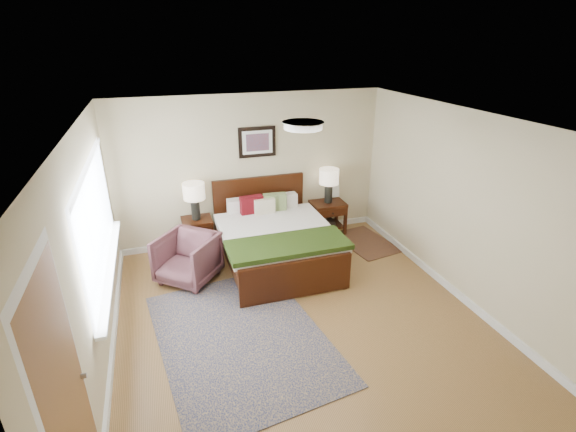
# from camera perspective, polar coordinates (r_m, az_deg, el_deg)

# --- Properties ---
(floor) EXTENTS (5.00, 5.00, 0.00)m
(floor) POSITION_cam_1_polar(r_m,az_deg,el_deg) (5.47, 1.69, -13.93)
(floor) COLOR #8D5F36
(floor) RESTS_ON ground
(back_wall) EXTENTS (4.50, 0.04, 2.50)m
(back_wall) POSITION_cam_1_polar(r_m,az_deg,el_deg) (7.06, -5.00, 6.32)
(back_wall) COLOR #C5B48F
(back_wall) RESTS_ON ground
(front_wall) EXTENTS (4.50, 0.04, 2.50)m
(front_wall) POSITION_cam_1_polar(r_m,az_deg,el_deg) (3.00, 19.42, -21.87)
(front_wall) COLOR #C5B48F
(front_wall) RESTS_ON ground
(left_wall) EXTENTS (0.04, 5.00, 2.50)m
(left_wall) POSITION_cam_1_polar(r_m,az_deg,el_deg) (4.64, -25.43, -5.50)
(left_wall) COLOR #C5B48F
(left_wall) RESTS_ON ground
(right_wall) EXTENTS (0.04, 5.00, 2.50)m
(right_wall) POSITION_cam_1_polar(r_m,az_deg,el_deg) (5.91, 22.90, 1.02)
(right_wall) COLOR #C5B48F
(right_wall) RESTS_ON ground
(ceiling) EXTENTS (4.50, 5.00, 0.02)m
(ceiling) POSITION_cam_1_polar(r_m,az_deg,el_deg) (4.42, 2.09, 12.76)
(ceiling) COLOR white
(ceiling) RESTS_ON back_wall
(window) EXTENTS (0.11, 2.72, 1.32)m
(window) POSITION_cam_1_polar(r_m,az_deg,el_deg) (5.21, -24.34, -0.63)
(window) COLOR silver
(window) RESTS_ON left_wall
(door) EXTENTS (0.06, 1.00, 2.18)m
(door) POSITION_cam_1_polar(r_m,az_deg,el_deg) (3.33, -27.68, -22.44)
(door) COLOR silver
(door) RESTS_ON ground
(ceil_fixture) EXTENTS (0.44, 0.44, 0.08)m
(ceil_fixture) POSITION_cam_1_polar(r_m,az_deg,el_deg) (4.43, 2.08, 12.32)
(ceil_fixture) COLOR white
(ceil_fixture) RESTS_ON ceiling
(bed) EXTENTS (1.70, 2.05, 1.11)m
(bed) POSITION_cam_1_polar(r_m,az_deg,el_deg) (6.44, -1.80, -2.41)
(bed) COLOR #351608
(bed) RESTS_ON ground
(wall_art) EXTENTS (0.62, 0.05, 0.50)m
(wall_art) POSITION_cam_1_polar(r_m,az_deg,el_deg) (6.93, -4.23, 10.05)
(wall_art) COLOR black
(wall_art) RESTS_ON back_wall
(nightstand_left) EXTENTS (0.48, 0.44, 0.58)m
(nightstand_left) POSITION_cam_1_polar(r_m,az_deg,el_deg) (6.97, -12.30, -1.40)
(nightstand_left) COLOR #351608
(nightstand_left) RESTS_ON ground
(nightstand_right) EXTENTS (0.59, 0.45, 0.59)m
(nightstand_right) POSITION_cam_1_polar(r_m,az_deg,el_deg) (7.53, 5.47, 0.28)
(nightstand_right) COLOR #351608
(nightstand_right) RESTS_ON ground
(lamp_left) EXTENTS (0.34, 0.34, 0.61)m
(lamp_left) POSITION_cam_1_polar(r_m,az_deg,el_deg) (6.78, -12.71, 2.91)
(lamp_left) COLOR black
(lamp_left) RESTS_ON nightstand_left
(lamp_right) EXTENTS (0.34, 0.34, 0.61)m
(lamp_right) POSITION_cam_1_polar(r_m,az_deg,el_deg) (7.32, 5.62, 5.01)
(lamp_right) COLOR black
(lamp_right) RESTS_ON nightstand_right
(armchair) EXTENTS (1.08, 1.08, 0.71)m
(armchair) POSITION_cam_1_polar(r_m,az_deg,el_deg) (6.23, -13.58, -5.66)
(armchair) COLOR brown
(armchair) RESTS_ON ground
(rug_persian) EXTENTS (2.16, 2.82, 0.01)m
(rug_persian) POSITION_cam_1_polar(r_m,az_deg,el_deg) (5.22, -6.43, -16.09)
(rug_persian) COLOR #0C1940
(rug_persian) RESTS_ON ground
(rug_navy) EXTENTS (0.94, 1.25, 0.01)m
(rug_navy) POSITION_cam_1_polar(r_m,az_deg,el_deg) (7.41, 10.57, -3.54)
(rug_navy) COLOR black
(rug_navy) RESTS_ON ground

